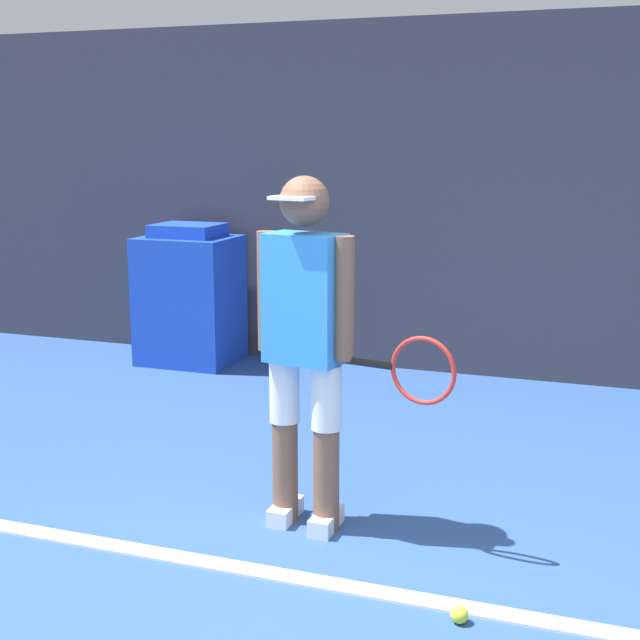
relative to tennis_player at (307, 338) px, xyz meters
name	(u,v)px	position (x,y,z in m)	size (l,w,h in m)	color
back_wall	(488,201)	(0.31, 2.95, 0.42)	(24.00, 0.10, 2.62)	#383842
court_baseline	(336,585)	(0.31, -0.51, -0.89)	(21.60, 0.10, 0.01)	white
tennis_player	(307,338)	(0.00, 0.00, 0.00)	(0.95, 0.31, 1.61)	brown
tennis_ball	(460,615)	(0.83, -0.61, -0.86)	(0.07, 0.07, 0.07)	#D1E533
covered_chair	(190,297)	(-1.95, 2.55, -0.36)	(0.73, 0.60, 1.10)	blue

